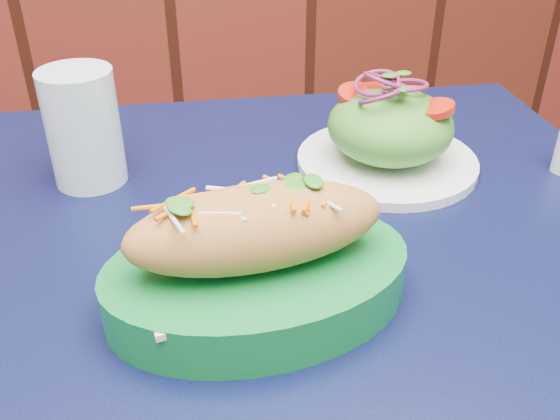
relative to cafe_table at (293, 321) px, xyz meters
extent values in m
cube|color=black|center=(0.00, 0.00, 0.07)|extent=(0.84, 0.84, 0.03)
cylinder|color=black|center=(-0.31, 0.35, -0.30)|extent=(0.04, 0.04, 0.72)
cylinder|color=black|center=(0.35, 0.31, -0.30)|extent=(0.04, 0.04, 0.72)
cylinder|color=silver|center=(0.51, 0.20, -0.45)|extent=(0.03, 0.03, 0.43)
cube|color=white|center=(-0.05, -0.06, 0.13)|extent=(0.21, 0.14, 0.01)
ellipsoid|color=#CD8541|center=(-0.05, -0.06, 0.17)|extent=(0.22, 0.10, 0.07)
cylinder|color=white|center=(0.15, 0.15, 0.09)|extent=(0.21, 0.21, 0.01)
ellipsoid|color=#4C992D|center=(0.15, 0.15, 0.14)|extent=(0.15, 0.15, 0.08)
cylinder|color=red|center=(0.19, 0.12, 0.18)|extent=(0.04, 0.04, 0.01)
cylinder|color=red|center=(0.12, 0.18, 0.18)|extent=(0.04, 0.04, 0.01)
cylinder|color=red|center=(0.15, 0.19, 0.18)|extent=(0.04, 0.04, 0.01)
torus|color=#821C4E|center=(0.15, 0.15, 0.19)|extent=(0.05, 0.05, 0.00)
torus|color=#821C4E|center=(0.15, 0.15, 0.19)|extent=(0.05, 0.05, 0.00)
torus|color=#821C4E|center=(0.15, 0.15, 0.19)|extent=(0.05, 0.05, 0.00)
torus|color=#821C4E|center=(0.15, 0.15, 0.20)|extent=(0.05, 0.05, 0.00)
torus|color=#821C4E|center=(0.15, 0.15, 0.20)|extent=(0.05, 0.05, 0.00)
cylinder|color=silver|center=(-0.20, 0.19, 0.15)|extent=(0.08, 0.08, 0.13)
camera|label=1|loc=(-0.11, -0.47, 0.44)|focal=40.00mm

